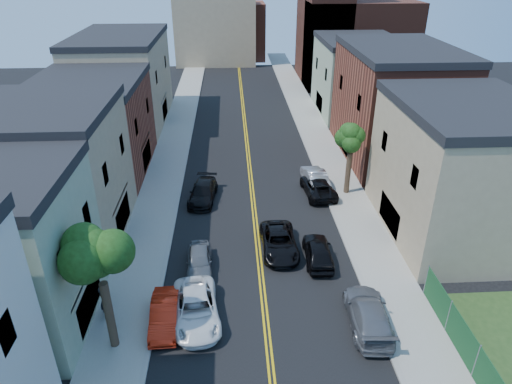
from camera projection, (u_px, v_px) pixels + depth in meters
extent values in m
cube|color=gray|center=(170.00, 151.00, 46.51)|extent=(3.20, 100.00, 0.15)
cube|color=gray|center=(324.00, 148.00, 47.31)|extent=(3.20, 100.00, 0.15)
cube|color=gray|center=(188.00, 151.00, 46.60)|extent=(0.30, 100.00, 0.15)
cube|color=gray|center=(307.00, 148.00, 47.22)|extent=(0.30, 100.00, 0.15)
cube|color=#998466|center=(50.00, 178.00, 30.89)|extent=(9.00, 10.00, 9.00)
cube|color=brown|center=(93.00, 129.00, 40.84)|extent=(9.00, 12.00, 8.00)
cube|color=#998466|center=(123.00, 82.00, 52.86)|extent=(9.00, 16.00, 9.50)
cube|color=#998466|center=(459.00, 174.00, 31.42)|extent=(9.00, 12.00, 9.00)
cube|color=brown|center=(394.00, 106.00, 43.56)|extent=(9.00, 14.00, 10.00)
cube|color=gray|center=(357.00, 79.00, 56.28)|extent=(9.00, 12.00, 8.50)
cube|color=#4C2319|center=(354.00, 41.00, 69.78)|extent=(16.00, 14.00, 12.00)
cube|color=#4C2319|center=(329.00, 9.00, 63.67)|extent=(6.00, 6.00, 22.00)
cube|color=#998466|center=(215.00, 29.00, 81.07)|extent=(14.00, 8.00, 12.00)
cube|color=brown|center=(237.00, 31.00, 85.27)|extent=(10.00, 8.00, 10.00)
cylinder|color=#38271C|center=(109.00, 315.00, 22.58)|extent=(0.44, 0.44, 3.96)
sphere|color=#19320D|center=(95.00, 242.00, 20.57)|extent=(5.20, 5.20, 5.20)
sphere|color=#19320D|center=(101.00, 227.00, 19.76)|extent=(3.90, 3.90, 3.90)
sphere|color=#19320D|center=(88.00, 246.00, 21.24)|extent=(3.64, 3.64, 3.64)
cylinder|color=#38271C|center=(348.00, 173.00, 37.62)|extent=(0.44, 0.44, 3.52)
sphere|color=#19320D|center=(352.00, 130.00, 35.88)|extent=(4.40, 4.40, 4.40)
sphere|color=#19320D|center=(360.00, 121.00, 35.20)|extent=(3.30, 3.30, 3.30)
sphere|color=#19320D|center=(345.00, 134.00, 36.45)|extent=(3.08, 3.08, 3.08)
imported|color=red|center=(165.00, 314.00, 24.69)|extent=(1.59, 4.16, 1.35)
imported|color=white|center=(196.00, 309.00, 25.01)|extent=(3.01, 5.45, 1.44)
imported|color=#5B5E63|center=(199.00, 260.00, 29.00)|extent=(1.77, 4.04, 1.35)
imported|color=black|center=(203.00, 192.00, 37.18)|extent=(2.56, 5.07, 1.41)
imported|color=slate|center=(368.00, 314.00, 24.59)|extent=(2.40, 5.28, 1.50)
imported|color=black|center=(318.00, 251.00, 29.79)|extent=(1.90, 4.37, 1.47)
imported|color=#A0A1A7|center=(315.00, 177.00, 39.55)|extent=(1.99, 4.74, 1.52)
imported|color=black|center=(318.00, 187.00, 38.12)|extent=(2.71, 5.18, 1.39)
imported|color=black|center=(279.00, 242.00, 30.80)|extent=(2.42, 5.09, 1.40)
imported|color=#292A32|center=(104.00, 301.00, 24.97)|extent=(0.70, 0.83, 1.92)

